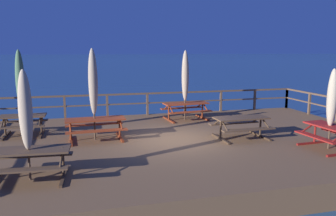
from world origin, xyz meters
name	(u,v)px	position (x,y,z in m)	size (l,w,h in m)	color
ground_plane	(173,158)	(0.00, 0.00, 0.00)	(600.00, 600.00, 0.00)	navy
wooden_deck	(173,149)	(0.00, 0.00, 0.36)	(15.81, 9.81, 0.73)	brown
railing_waterside_far	(147,100)	(0.00, 4.75, 1.48)	(15.61, 0.10, 1.09)	brown
picnic_table_front_right	(95,124)	(-2.68, 0.60, 1.29)	(2.12, 1.49, 0.78)	#993819
picnic_table_back_left	(23,121)	(-5.25, 1.89, 1.28)	(1.65, 1.43, 0.78)	brown
picnic_table_mid_centre	(330,132)	(4.53, -2.46, 1.28)	(1.51, 1.77, 0.78)	maroon
picnic_table_back_right	(28,158)	(-4.45, -2.83, 1.29)	(2.09, 1.54, 0.78)	brown
picnic_table_mid_left	(186,107)	(1.48, 3.20, 1.29)	(2.13, 1.56, 0.78)	#993819
picnic_table_front_left	(241,123)	(2.39, -0.50, 1.29)	(1.98, 1.45, 0.78)	brown
patio_umbrella_tall_back_left	(93,82)	(-2.71, 0.62, 2.76)	(0.32, 0.32, 3.21)	#4C3828
patio_umbrella_short_back	(20,82)	(-5.24, 1.87, 2.74)	(0.32, 0.32, 3.16)	#4C3828
patio_umbrella_short_mid	(332,98)	(4.53, -2.42, 2.37)	(0.32, 0.32, 2.58)	#4C3828
patio_umbrella_tall_back_right	(25,111)	(-4.43, -2.84, 2.45)	(0.32, 0.32, 2.71)	#4C3828
patio_umbrella_tall_mid_left	(185,76)	(1.44, 3.18, 2.72)	(0.32, 0.32, 3.13)	#4C3828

